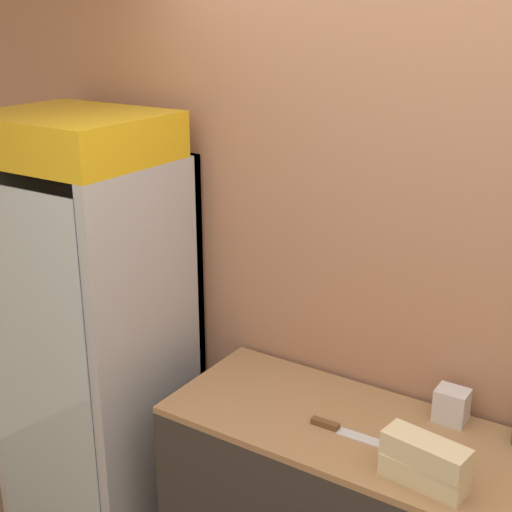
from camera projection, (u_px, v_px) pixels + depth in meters
name	position (u px, v px, depth m)	size (l,w,h in m)	color
wall_back	(460.00, 296.00, 2.46)	(5.20, 0.10, 2.70)	#AD7A5B
beverage_cooler	(101.00, 318.00, 3.03)	(0.68, 0.65, 1.92)	#B2B7BC
sandwich_stack_bottom	(424.00, 473.00, 2.14)	(0.27, 0.13, 0.08)	beige
sandwich_stack_middle	(426.00, 451.00, 2.12)	(0.27, 0.13, 0.08)	beige
chefs_knife	(345.00, 431.00, 2.41)	(0.35, 0.05, 0.02)	silver
napkin_dispenser	(452.00, 405.00, 2.46)	(0.11, 0.09, 0.12)	silver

